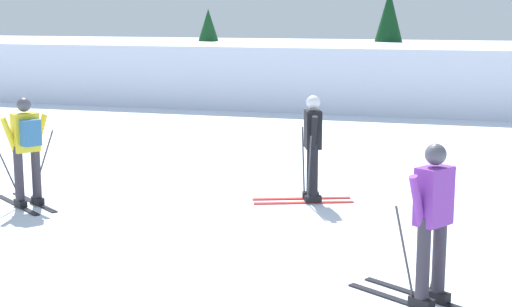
# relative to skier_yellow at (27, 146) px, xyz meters

# --- Properties ---
(ground_plane) EXTENTS (120.00, 120.00, 0.00)m
(ground_plane) POSITION_rel_skier_yellow_xyz_m (4.38, -2.14, -0.96)
(ground_plane) COLOR silver
(far_snow_ridge) EXTENTS (80.00, 7.66, 1.94)m
(far_snow_ridge) POSITION_rel_skier_yellow_xyz_m (4.38, 15.91, 0.02)
(far_snow_ridge) COLOR silver
(far_snow_ridge) RESTS_ON ground
(skier_yellow) EXTENTS (1.52, 1.23, 1.71)m
(skier_yellow) POSITION_rel_skier_yellow_xyz_m (0.00, 0.00, 0.00)
(skier_yellow) COLOR black
(skier_yellow) RESTS_ON ground
(skier_purple) EXTENTS (1.56, 1.14, 1.71)m
(skier_purple) POSITION_rel_skier_yellow_xyz_m (6.32, -2.46, -0.04)
(skier_purple) COLOR black
(skier_purple) RESTS_ON ground
(skier_black) EXTENTS (1.63, 0.95, 1.71)m
(skier_black) POSITION_rel_skier_yellow_xyz_m (4.16, 1.59, -0.04)
(skier_black) COLOR red
(skier_black) RESTS_ON ground
(conifer_far_right) EXTENTS (1.66, 1.66, 3.78)m
(conifer_far_right) POSITION_rel_skier_yellow_xyz_m (3.33, 17.62, 1.26)
(conifer_far_right) COLOR #513823
(conifer_far_right) RESTS_ON ground
(conifer_far_centre) EXTENTS (1.49, 1.49, 3.10)m
(conifer_far_centre) POSITION_rel_skier_yellow_xyz_m (-2.96, 16.33, 0.96)
(conifer_far_centre) COLOR #513823
(conifer_far_centre) RESTS_ON ground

